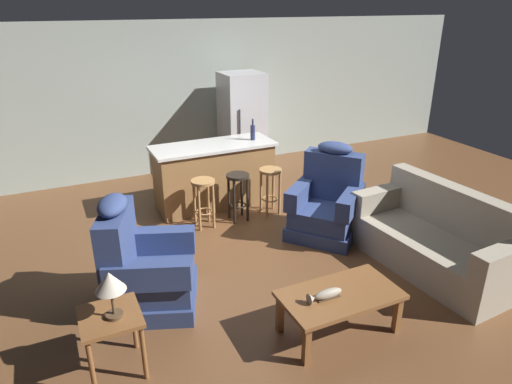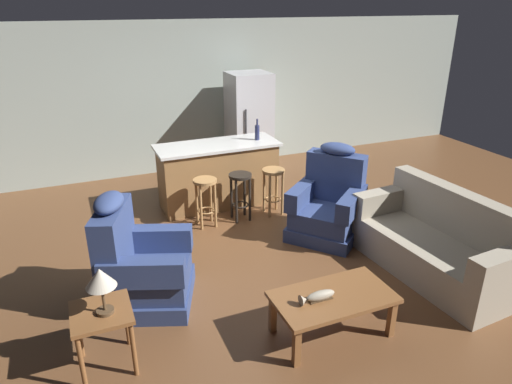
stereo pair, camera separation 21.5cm
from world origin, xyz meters
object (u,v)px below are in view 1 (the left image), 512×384
table_lamp (110,284)px  bar_stool_left (203,195)px  recliner_near_island (327,203)px  end_table (111,325)px  recliner_near_lamp (143,268)px  bar_stool_middle (238,189)px  bottle_tall_green (253,132)px  fish_figurine (325,295)px  coffee_table (340,298)px  bar_stool_right (270,183)px  couch (436,241)px  refrigerator (242,124)px  kitchen_island (214,175)px

table_lamp → bar_stool_left: size_ratio=0.60×
recliner_near_island → end_table: recliner_near_island is taller
recliner_near_lamp → bar_stool_left: size_ratio=1.76×
bar_stool_middle → bottle_tall_green: bearing=49.9°
fish_figurine → table_lamp: table_lamp is taller
coffee_table → fish_figurine: size_ratio=3.24×
bar_stool_right → end_table: bearing=-139.2°
table_lamp → bar_stool_middle: 3.05m
couch → bar_stool_left: (-2.07, 2.12, 0.13)m
end_table → coffee_table: bearing=-11.0°
recliner_near_island → fish_figurine: bearing=16.3°
fish_figurine → recliner_near_lamp: size_ratio=0.28×
couch → end_table: bearing=-2.4°
coffee_table → table_lamp: (-1.93, 0.34, 0.50)m
recliner_near_island → refrigerator: bearing=-129.0°
kitchen_island → bar_stool_left: (-0.39, -0.63, -0.01)m
kitchen_island → bottle_tall_green: bottle_tall_green is taller
recliner_near_lamp → table_lamp: (-0.40, -0.84, 0.45)m
couch → bottle_tall_green: 3.02m
recliner_near_island → table_lamp: bearing=-14.4°
table_lamp → recliner_near_lamp: bearing=64.7°
fish_figurine → recliner_near_lamp: bearing=138.7°
recliner_near_lamp → bar_stool_middle: size_ratio=1.76×
recliner_near_lamp → bar_stool_left: bearing=72.3°
recliner_near_island → end_table: bearing=-15.2°
bar_stool_left → bar_stool_middle: same height
recliner_near_island → kitchen_island: bearing=-95.4°
couch → bar_stool_right: (-1.06, 2.12, 0.13)m
recliner_near_island → refrigerator: (-0.03, 2.69, 0.46)m
bar_stool_left → refrigerator: (1.37, 1.83, 0.41)m
table_lamp → refrigerator: size_ratio=0.23×
table_lamp → bottle_tall_green: (2.53, 2.85, 0.20)m
end_table → table_lamp: bearing=-46.4°
bar_stool_right → refrigerator: size_ratio=0.39×
recliner_near_lamp → refrigerator: 4.12m
couch → end_table: couch is taller
coffee_table → bar_stool_middle: bearing=88.0°
kitchen_island → bar_stool_right: kitchen_island is taller
recliner_near_lamp → bar_stool_right: size_ratio=1.76×
end_table → table_lamp: size_ratio=1.37×
table_lamp → refrigerator: (2.89, 4.08, 0.01)m
coffee_table → kitchen_island: (-0.02, 3.22, 0.11)m
coffee_table → couch: size_ratio=0.56×
couch → table_lamp: 3.63m
couch → bar_stool_middle: 2.64m
recliner_near_island → bar_stool_middle: size_ratio=1.76×
table_lamp → kitchen_island: bearing=56.5°
bottle_tall_green → end_table: bearing=-132.3°
end_table → bar_stool_middle: 3.02m
bar_stool_middle → recliner_near_island: bearing=-43.5°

